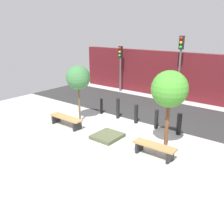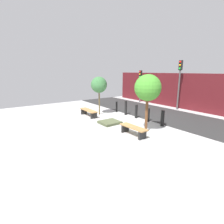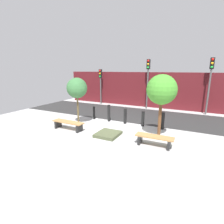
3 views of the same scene
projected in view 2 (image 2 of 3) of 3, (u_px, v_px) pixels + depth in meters
ground_plane at (117, 122)px, 11.26m from camera, size 18.00×18.00×0.00m
road_strip at (158, 113)px, 13.53m from camera, size 18.00×4.22×0.01m
building_facade at (184, 91)px, 15.03m from camera, size 16.20×0.50×3.01m
bench_left at (89, 112)px, 12.60m from camera, size 1.88×0.50×0.47m
bench_right at (133, 129)px, 8.85m from camera, size 1.63×0.49×0.47m
planter_bed at (110, 122)px, 10.90m from camera, size 1.10×1.19×0.15m
tree_behind_left_bench at (99, 85)px, 12.69m from camera, size 1.17×1.17×2.81m
tree_behind_right_bench at (148, 88)px, 8.91m from camera, size 1.37×1.37×3.06m
bollard_far_left at (117, 107)px, 13.86m from camera, size 0.14×0.14×0.86m
bollard_left at (126, 108)px, 12.95m from camera, size 0.18×0.18×1.07m
bollard_center at (136, 111)px, 12.08m from camera, size 0.18×0.18×0.94m
bollard_right at (148, 115)px, 11.20m from camera, size 0.18×0.18×0.91m
bollard_far_right at (162, 118)px, 10.31m from camera, size 0.21×0.21×0.96m
traffic_light_west at (140, 80)px, 17.91m from camera, size 0.28×0.27×3.26m
traffic_light_mid_west at (180, 76)px, 14.26m from camera, size 0.28×0.27×4.04m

